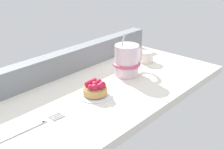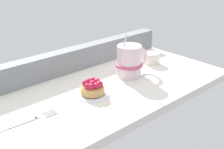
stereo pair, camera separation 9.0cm
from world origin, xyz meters
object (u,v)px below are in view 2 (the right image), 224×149
at_px(dessert_plate, 93,94).
at_px(dessert_fork, 25,121).
at_px(sugar_bowl, 151,58).
at_px(coffee_mug, 130,61).
at_px(raspberry_tart, 93,87).

distance_m(dessert_plate, dessert_fork, 0.21).
bearing_deg(dessert_fork, dessert_plate, 1.46).
bearing_deg(sugar_bowl, dessert_fork, -173.65).
xyz_separation_m(coffee_mug, dessert_fork, (-0.39, -0.03, -0.05)).
bearing_deg(sugar_bowl, dessert_plate, -170.41).
height_order(raspberry_tart, sugar_bowl, raspberry_tart).
distance_m(dessert_plate, sugar_bowl, 0.32).
bearing_deg(dessert_plate, coffee_mug, 8.73).
height_order(raspberry_tart, dessert_fork, raspberry_tart).
bearing_deg(coffee_mug, dessert_fork, -175.21).
relative_size(coffee_mug, dessert_fork, 0.87).
distance_m(dessert_fork, sugar_bowl, 0.53).
xyz_separation_m(raspberry_tart, coffee_mug, (0.18, 0.03, 0.03)).
xyz_separation_m(dessert_plate, dessert_fork, (-0.21, -0.01, 0.00)).
xyz_separation_m(raspberry_tart, dessert_fork, (-0.21, -0.00, -0.02)).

